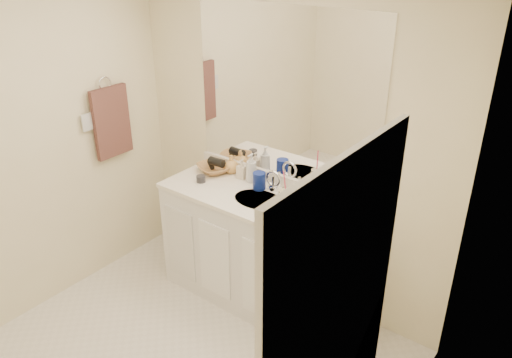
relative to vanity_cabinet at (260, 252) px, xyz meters
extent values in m
cube|color=#F7EAC1|center=(0.00, 0.28, 0.77)|extent=(2.60, 0.02, 2.40)
cube|color=#F7EAC1|center=(-1.30, -1.02, 0.77)|extent=(0.02, 2.60, 2.40)
cube|color=#F7EAC1|center=(1.30, -1.02, 0.77)|extent=(0.02, 2.60, 2.40)
cube|color=white|center=(0.00, 0.00, 0.00)|extent=(1.50, 0.55, 0.85)
cube|color=white|center=(0.00, 0.00, 0.44)|extent=(1.52, 0.57, 0.03)
cube|color=white|center=(0.00, 0.26, 0.50)|extent=(1.52, 0.03, 0.08)
cylinder|color=#B3AD9C|center=(0.00, -0.02, 0.44)|extent=(0.37, 0.37, 0.02)
cylinder|color=silver|center=(0.00, 0.16, 0.51)|extent=(0.02, 0.02, 0.11)
cube|color=white|center=(0.00, 0.27, 1.14)|extent=(1.48, 0.01, 1.20)
cylinder|color=navy|center=(-0.10, 0.11, 0.52)|extent=(0.12, 0.12, 0.13)
cylinder|color=tan|center=(0.16, 0.05, 0.50)|extent=(0.09, 0.09, 0.09)
cylinder|color=#E33B60|center=(0.17, 0.05, 0.60)|extent=(0.02, 0.04, 0.19)
cylinder|color=#0D8CA2|center=(0.40, 0.09, 0.55)|extent=(0.09, 0.09, 0.18)
cylinder|color=white|center=(0.59, 0.19, 0.54)|extent=(0.08, 0.08, 0.17)
cube|color=silver|center=(0.43, -0.11, 0.46)|extent=(0.10, 0.08, 0.01)
cube|color=#ABD333|center=(0.43, -0.11, 0.48)|extent=(0.07, 0.05, 0.02)
cube|color=orange|center=(0.29, -0.18, 0.46)|extent=(0.13, 0.04, 0.01)
cylinder|color=#2A292E|center=(-0.51, -0.06, 0.48)|extent=(0.09, 0.09, 0.05)
imported|color=silver|center=(-0.22, 0.18, 0.57)|extent=(0.09, 0.09, 0.22)
imported|color=beige|center=(-0.31, 0.18, 0.53)|extent=(0.07, 0.07, 0.15)
imported|color=#DAA255|center=(-0.44, 0.21, 0.53)|extent=(0.15, 0.15, 0.15)
imported|color=#A27241|center=(-0.55, 0.14, 0.49)|extent=(0.34, 0.34, 0.06)
cylinder|color=black|center=(-0.53, 0.14, 0.54)|extent=(0.13, 0.07, 0.06)
torus|color=silver|center=(-1.27, -0.25, 1.12)|extent=(0.01, 0.11, 0.11)
cube|color=#37201D|center=(-1.25, -0.25, 0.82)|extent=(0.04, 0.32, 0.55)
cube|color=silver|center=(-1.27, -0.45, 0.88)|extent=(0.01, 0.08, 0.13)
camera|label=1|loc=(1.85, -2.49, 2.10)|focal=35.00mm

